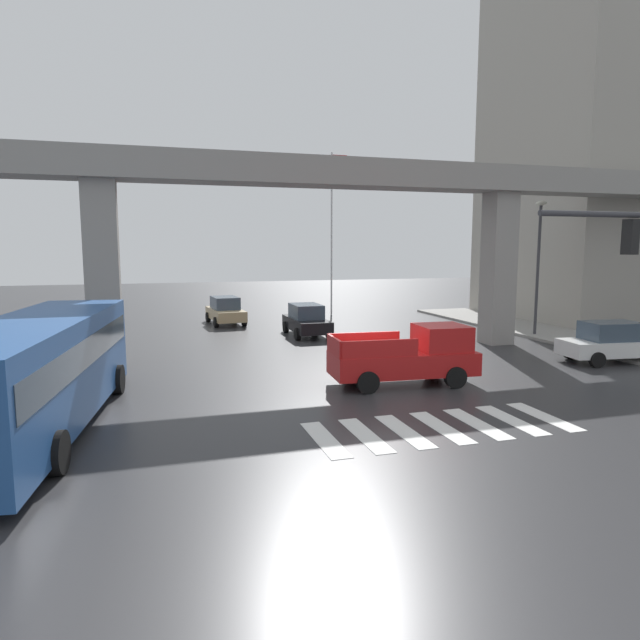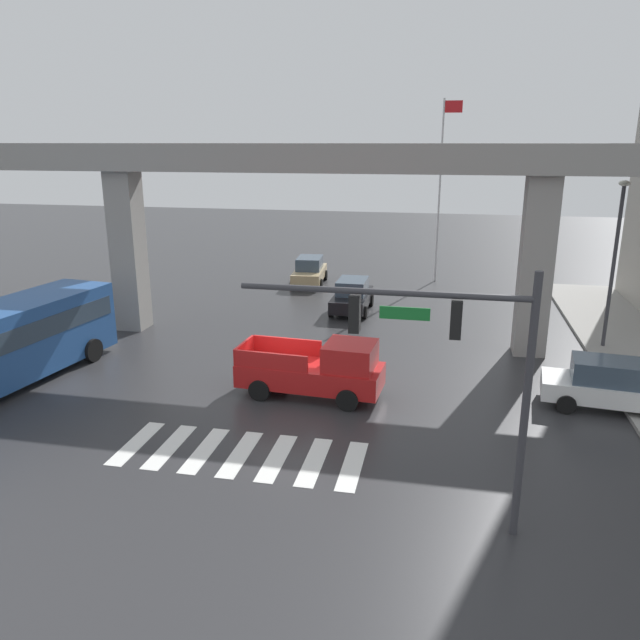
{
  "view_description": "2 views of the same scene",
  "coord_description": "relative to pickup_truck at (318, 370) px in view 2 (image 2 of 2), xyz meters",
  "views": [
    {
      "loc": [
        -7.37,
        -17.74,
        4.85
      ],
      "look_at": [
        -0.88,
        3.68,
        1.91
      ],
      "focal_mm": 31.4,
      "sensor_mm": 36.0,
      "label": 1
    },
    {
      "loc": [
        5.55,
        -19.98,
        8.74
      ],
      "look_at": [
        0.64,
        3.58,
        1.75
      ],
      "focal_mm": 34.48,
      "sensor_mm": 36.0,
      "label": 2
    }
  ],
  "objects": [
    {
      "name": "pickup_truck",
      "position": [
        0.0,
        0.0,
        0.0
      ],
      "size": [
        5.22,
        2.35,
        2.08
      ],
      "color": "red",
      "rests_on": "ground"
    },
    {
      "name": "crosswalk_stripes",
      "position": [
        -1.35,
        -4.63,
        -0.98
      ],
      "size": [
        7.15,
        2.8,
        0.01
      ],
      "color": "silver",
      "rests_on": "ground"
    },
    {
      "name": "street_lamp_mid_block",
      "position": [
        11.15,
        7.67,
        3.57
      ],
      "size": [
        0.44,
        0.7,
        7.24
      ],
      "color": "#38383D",
      "rests_on": "ground"
    },
    {
      "name": "flagpole",
      "position": [
        3.64,
        20.02,
        5.47
      ],
      "size": [
        1.16,
        0.12,
        11.29
      ],
      "color": "silver",
      "rests_on": "ground"
    },
    {
      "name": "sedan_black",
      "position": [
        -0.61,
        11.63,
        -0.14
      ],
      "size": [
        1.97,
        4.3,
        1.72
      ],
      "color": "black",
      "rests_on": "ground"
    },
    {
      "name": "traffic_signal_mast",
      "position": [
        4.39,
        -6.91,
        3.4
      ],
      "size": [
        6.49,
        0.32,
        6.2
      ],
      "color": "#38383D",
      "rests_on": "ground"
    },
    {
      "name": "sedan_tan",
      "position": [
        -4.28,
        17.55,
        -0.14
      ],
      "size": [
        2.23,
        4.43,
        1.72
      ],
      "color": "tan",
      "rests_on": "ground"
    },
    {
      "name": "sedan_white",
      "position": [
        9.8,
        0.99,
        -0.14
      ],
      "size": [
        4.47,
        2.32,
        1.72
      ],
      "color": "silver",
      "rests_on": "ground"
    },
    {
      "name": "ground_plane",
      "position": [
        -1.35,
        0.09,
        -0.99
      ],
      "size": [
        120.0,
        120.0,
        0.0
      ],
      "primitive_type": "plane",
      "color": "#2D2D30"
    },
    {
      "name": "elevated_overpass",
      "position": [
        -1.35,
        6.44,
        6.44
      ],
      "size": [
        59.68,
        1.99,
        8.69
      ],
      "color": "gray",
      "rests_on": "ground"
    },
    {
      "name": "fire_hydrant",
      "position": [
        10.75,
        1.68,
        -0.56
      ],
      "size": [
        0.24,
        0.24,
        0.85
      ],
      "color": "red",
      "rests_on": "ground"
    }
  ]
}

